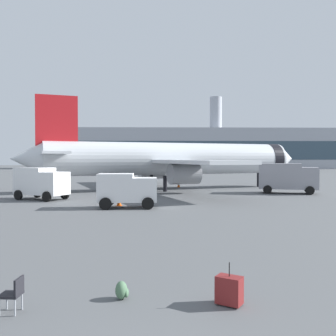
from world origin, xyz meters
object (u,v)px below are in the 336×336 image
at_px(fuel_truck, 287,177).
at_px(rolling_suitcase, 229,290).
at_px(airplane_at_gate, 172,159).
at_px(cargo_van, 127,189).
at_px(safety_cone_far, 119,201).
at_px(safety_cone_mid, 179,185).
at_px(service_truck, 41,182).
at_px(traveller_backpack, 122,290).
at_px(safety_cone_near, 127,185).
at_px(gate_chair, 14,292).

distance_m(fuel_truck, rolling_suitcase, 32.85).
xyz_separation_m(airplane_at_gate, cargo_van, (-4.04, -16.84, -2.21)).
bearing_deg(safety_cone_far, safety_cone_mid, 73.18).
relative_size(service_truck, cargo_van, 1.19).
height_order(airplane_at_gate, traveller_backpack, airplane_at_gate).
height_order(airplane_at_gate, fuel_truck, airplane_at_gate).
bearing_deg(fuel_truck, service_truck, -167.26).
height_order(airplane_at_gate, safety_cone_mid, airplane_at_gate).
relative_size(safety_cone_near, safety_cone_far, 0.84).
bearing_deg(gate_chair, traveller_backpack, 17.93).
height_order(airplane_at_gate, service_truck, airplane_at_gate).
xyz_separation_m(service_truck, safety_cone_far, (7.52, -4.68, -1.22)).
xyz_separation_m(cargo_van, safety_cone_far, (-0.70, 1.28, -1.06)).
bearing_deg(airplane_at_gate, gate_chair, -98.12).
height_order(fuel_truck, traveller_backpack, fuel_truck).
xyz_separation_m(rolling_suitcase, gate_chair, (-5.32, -0.34, 0.11)).
relative_size(safety_cone_far, traveller_backpack, 1.64).
relative_size(airplane_at_gate, safety_cone_mid, 53.76).
bearing_deg(rolling_suitcase, safety_cone_far, 103.51).
xyz_separation_m(safety_cone_far, rolling_suitcase, (4.89, -20.34, 0.00)).
bearing_deg(rolling_suitcase, cargo_van, 102.40).
bearing_deg(airplane_at_gate, service_truck, -138.42).
bearing_deg(cargo_van, rolling_suitcase, -77.60).
bearing_deg(traveller_backpack, gate_chair, -162.07).
bearing_deg(gate_chair, safety_cone_mid, 81.15).
height_order(rolling_suitcase, gate_chair, rolling_suitcase).
relative_size(airplane_at_gate, gate_chair, 40.39).
xyz_separation_m(service_truck, cargo_van, (8.22, -5.96, -0.16)).
height_order(airplane_at_gate, gate_chair, airplane_at_gate).
bearing_deg(safety_cone_mid, gate_chair, -98.85).
relative_size(safety_cone_far, rolling_suitcase, 0.71).
bearing_deg(cargo_van, fuel_truck, 35.33).
bearing_deg(traveller_backpack, airplane_at_gate, 85.75).
height_order(cargo_van, safety_cone_near, cargo_van).
xyz_separation_m(safety_cone_near, safety_cone_mid, (6.59, 0.48, -0.01)).
height_order(fuel_truck, safety_cone_near, fuel_truck).
relative_size(safety_cone_mid, traveller_backpack, 1.35).
bearing_deg(cargo_van, safety_cone_near, 94.47).
xyz_separation_m(safety_cone_near, rolling_suitcase, (5.74, -38.84, 0.06)).
xyz_separation_m(service_truck, traveller_backpack, (9.63, -24.54, -1.37)).
distance_m(cargo_van, gate_chair, 19.45).
distance_m(rolling_suitcase, gate_chair, 5.33).
relative_size(airplane_at_gate, service_truck, 6.59).
bearing_deg(traveller_backpack, safety_cone_mid, 84.66).
relative_size(cargo_van, safety_cone_mid, 6.87).
relative_size(airplane_at_gate, rolling_suitcase, 31.58).
relative_size(rolling_suitcase, gate_chair, 1.28).
relative_size(safety_cone_far, gate_chair, 0.91).
xyz_separation_m(fuel_truck, safety_cone_mid, (-11.16, 8.77, -1.45)).
relative_size(cargo_van, rolling_suitcase, 4.03).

